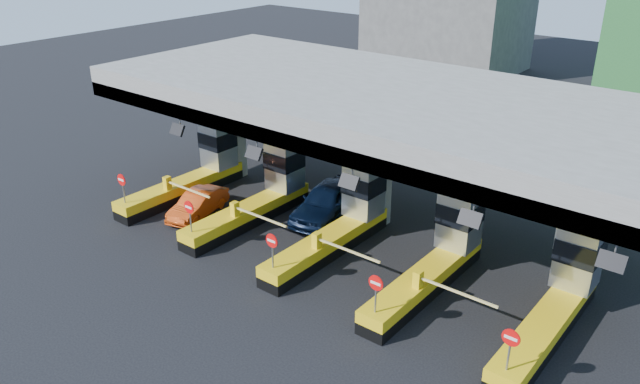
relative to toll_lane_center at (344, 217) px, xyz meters
The scene contains 9 objects.
ground 1.42m from the toll_lane_center, 90.42° to the right, with size 120.00×120.00×0.00m, color black.
toll_canopy 5.40m from the toll_lane_center, 90.02° to the left, with size 28.00×12.09×7.00m.
toll_lane_far_left 10.00m from the toll_lane_center, behind, with size 4.43×8.00×4.16m.
toll_lane_left 5.00m from the toll_lane_center, behind, with size 4.43×8.00×4.16m.
toll_lane_center is the anchor object (origin of this frame).
toll_lane_right 5.00m from the toll_lane_center, ahead, with size 4.43×8.00×4.16m.
toll_lane_far_right 10.00m from the toll_lane_center, ahead, with size 4.43×8.00×4.16m.
van 3.00m from the toll_lane_center, 143.30° to the left, with size 2.12×5.27×1.80m, color black.
red_car 8.00m from the toll_lane_center, 163.74° to the right, with size 1.35×3.87×1.28m, color #BB3B0E.
Camera 1 is at (15.16, -20.56, 14.20)m, focal length 35.00 mm.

